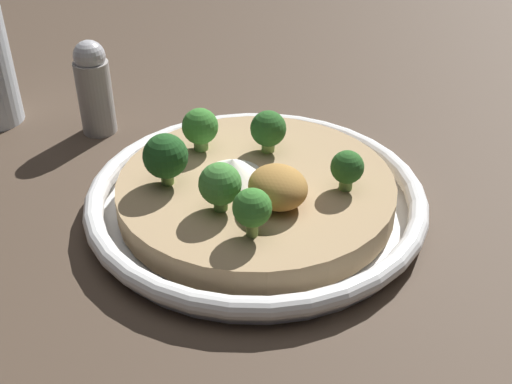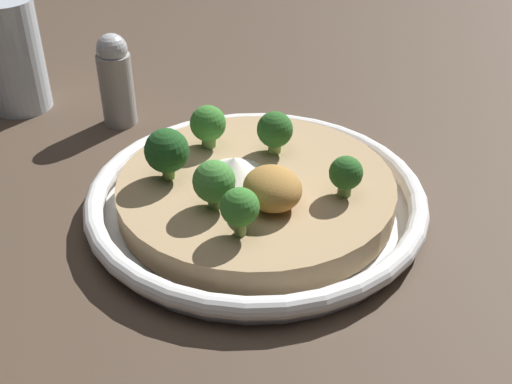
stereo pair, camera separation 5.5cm
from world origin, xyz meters
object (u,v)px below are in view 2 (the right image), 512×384
Objects in this scene: risotto_bowl at (256,196)px; pepper_shaker at (116,80)px; broccoli_front_right at (214,182)px; broccoli_front at (167,151)px; drinking_glass at (12,56)px; broccoli_left at (208,124)px; broccoli_right at (240,208)px; broccoli_back_right at (346,174)px; broccoli_back_left at (275,130)px.

pepper_shaker is (-0.20, -0.08, 0.03)m from risotto_bowl.
broccoli_front reaches higher than broccoli_front_right.
broccoli_front_right is 0.33× the size of drinking_glass.
broccoli_right is at bearing -6.18° from broccoli_left.
broccoli_front reaches higher than broccoli_left.
drinking_glass is at bearing -157.25° from broccoli_right.
broccoli_back_right reaches higher than risotto_bowl.
broccoli_front_right is at bearing 9.74° from pepper_shaker.
broccoli_left is (-0.07, -0.02, 0.04)m from risotto_bowl.
broccoli_front is (-0.05, -0.02, 0.00)m from broccoli_front_right.
pepper_shaker is (-0.17, -0.12, -0.00)m from broccoli_back_left.
broccoli_left is 0.32× the size of drinking_glass.
broccoli_back_left is 0.86× the size of broccoli_front.
broccoli_back_left is at bearing 41.50° from drinking_glass.
broccoli_front reaches higher than broccoli_back_left.
broccoli_back_right is 0.11m from broccoli_front_right.
broccoli_back_left is (-0.08, -0.03, 0.00)m from broccoli_back_right.
broccoli_back_left is (-0.04, 0.03, 0.04)m from risotto_bowl.
broccoli_front_right reaches higher than broccoli_right.
risotto_bowl is 8.41× the size of broccoli_back_right.
broccoli_left is at bearing 37.24° from drinking_glass.
drinking_glass is at bearing -143.31° from broccoli_back_right.
broccoli_right is at bearing 22.75° from drinking_glass.
broccoli_back_left is 0.98× the size of broccoli_left.
broccoli_back_right is at bearing 60.43° from broccoli_front.
broccoli_front is 0.37× the size of drinking_glass.
pepper_shaker reaches higher than broccoli_back_left.
broccoli_front is 0.18m from pepper_shaker.
broccoli_front is at bearing -161.16° from broccoli_right.
risotto_bowl is 6.47× the size of broccoli_front.
broccoli_back_left is at bearing 141.12° from risotto_bowl.
broccoli_front_right is 0.90× the size of broccoli_front.
broccoli_back_left is 0.32m from drinking_glass.
broccoli_left is 0.26m from drinking_glass.
pepper_shaker is at bearing -150.00° from broccoli_back_right.
broccoli_right is (0.10, 0.03, -0.00)m from broccoli_front.
broccoli_front_right is 0.34m from drinking_glass.
broccoli_front_right is at bearing 24.60° from broccoli_front.
broccoli_back_right is 0.88× the size of broccoli_right.
broccoli_back_left is at bearing 60.24° from broccoli_left.
broccoli_back_left is 0.13m from broccoli_right.
broccoli_right is (0.04, 0.01, 0.00)m from broccoli_front_right.
broccoli_right is at bearing -32.70° from broccoli_back_left.
broccoli_right is at bearing -28.55° from risotto_bowl.
broccoli_right is at bearing -77.34° from broccoli_back_right.
pepper_shaker reaches higher than broccoli_right.
risotto_bowl is 0.08m from broccoli_back_right.
drinking_glass is (-0.31, -0.14, 0.01)m from broccoli_front_right.
broccoli_back_right is 0.35× the size of pepper_shaker.
drinking_glass reaches higher than broccoli_front_right.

